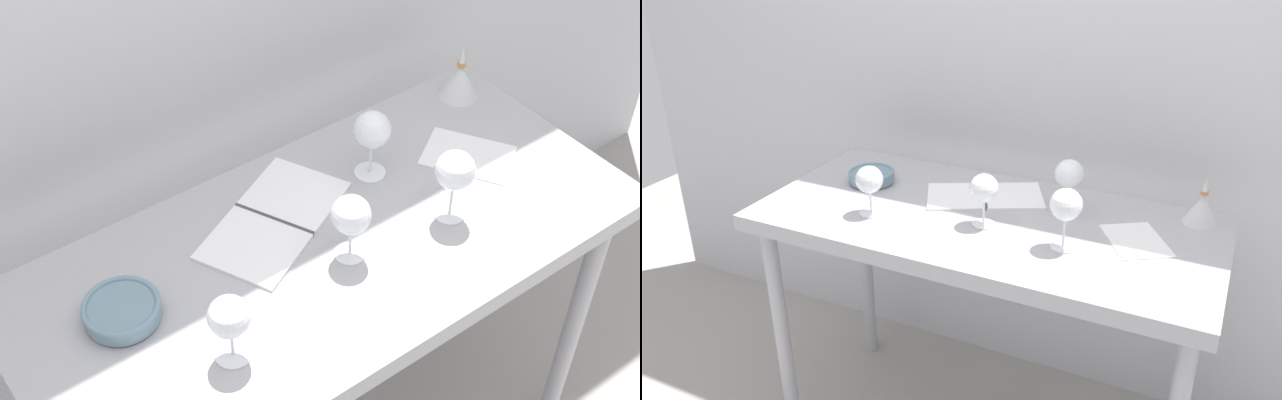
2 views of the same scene
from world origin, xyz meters
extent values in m
cube|color=#A5A5AA|center=(0.00, 0.00, 0.88)|extent=(1.40, 0.64, 0.04)
cube|color=#A5A5AA|center=(0.00, -0.33, 0.88)|extent=(1.40, 0.01, 0.05)
cylinder|color=#A5A5AA|center=(0.64, -0.26, 0.43)|extent=(0.05, 0.05, 0.86)
cylinder|color=#A5A5AA|center=(0.64, 0.26, 0.43)|extent=(0.05, 0.05, 0.86)
cylinder|color=white|center=(0.27, -0.10, 0.90)|extent=(0.07, 0.07, 0.00)
cylinder|color=white|center=(0.27, -0.10, 0.95)|extent=(0.01, 0.01, 0.09)
sphere|color=white|center=(0.27, -0.10, 1.03)|extent=(0.09, 0.09, 0.09)
cylinder|color=maroon|center=(0.27, -0.10, 1.02)|extent=(0.06, 0.06, 0.02)
cylinder|color=white|center=(0.02, -0.06, 0.90)|extent=(0.07, 0.07, 0.00)
cylinder|color=white|center=(0.02, -0.06, 0.94)|extent=(0.01, 0.01, 0.08)
sphere|color=white|center=(0.02, -0.06, 1.02)|extent=(0.09, 0.09, 0.09)
cylinder|color=maroon|center=(0.02, -0.06, 1.00)|extent=(0.06, 0.06, 0.03)
cylinder|color=white|center=(-0.32, -0.14, 0.90)|extent=(0.07, 0.07, 0.00)
cylinder|color=white|center=(-0.32, -0.14, 0.94)|extent=(0.01, 0.01, 0.07)
sphere|color=white|center=(-0.32, -0.14, 1.01)|extent=(0.08, 0.08, 0.08)
cylinder|color=maroon|center=(-0.32, -0.14, 1.00)|extent=(0.06, 0.06, 0.02)
cylinder|color=white|center=(0.22, 0.12, 0.90)|extent=(0.07, 0.07, 0.00)
cylinder|color=white|center=(0.22, 0.12, 0.95)|extent=(0.01, 0.01, 0.09)
sphere|color=white|center=(0.22, 0.12, 1.03)|extent=(0.09, 0.09, 0.09)
cylinder|color=maroon|center=(0.22, 0.12, 1.01)|extent=(0.06, 0.06, 0.02)
cube|color=white|center=(-0.14, 0.08, 0.90)|extent=(0.25, 0.26, 0.01)
cube|color=white|center=(0.03, 0.16, 0.90)|extent=(0.25, 0.26, 0.01)
cube|color=#3F3F47|center=(-0.06, 0.12, 0.90)|extent=(0.10, 0.18, 0.01)
cube|color=white|center=(0.45, 0.03, 0.90)|extent=(0.24, 0.25, 0.00)
cylinder|color=#4C4C4C|center=(-0.45, 0.06, 0.90)|extent=(0.15, 0.15, 0.01)
cylinder|color=slate|center=(-0.45, 0.06, 0.92)|extent=(0.15, 0.15, 0.03)
torus|color=slate|center=(-0.45, 0.06, 0.94)|extent=(0.16, 0.16, 0.01)
cone|color=silver|center=(0.59, 0.22, 0.95)|extent=(0.11, 0.11, 0.09)
cylinder|color=#C17F4C|center=(0.59, 0.22, 1.00)|extent=(0.02, 0.02, 0.01)
cone|color=silver|center=(0.59, 0.22, 1.03)|extent=(0.02, 0.02, 0.04)
camera|label=1|loc=(-0.80, -1.07, 2.26)|focal=49.33mm
camera|label=2|loc=(0.67, -1.60, 1.75)|focal=35.54mm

